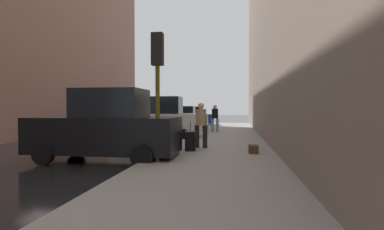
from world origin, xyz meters
The scene contains 12 objects.
ground_plane centered at (0.00, 0.00, 0.00)m, with size 120.00×120.00×0.00m, color black.
sidewalk centered at (6.00, 0.00, 0.07)m, with size 4.00×40.00×0.15m, color gray.
parked_black_suv centered at (2.65, -1.95, 1.03)m, with size 4.60×2.06×2.25m.
parked_white_van centered at (2.65, 4.46, 1.03)m, with size 4.65×2.17×2.25m.
parked_dark_green_sedan centered at (2.65, 10.32, 0.85)m, with size 4.25×2.15×1.79m.
parked_blue_sedan centered at (2.65, 15.92, 0.85)m, with size 4.25×2.15×1.79m.
fire_hydrant centered at (4.45, 5.21, 0.50)m, with size 0.42×0.22×0.70m.
traffic_light centered at (4.50, -2.70, 2.76)m, with size 0.32×0.32×3.60m.
pedestrian_in_tan_coat centered at (5.36, 0.41, 1.10)m, with size 0.52×0.46×1.71m.
pedestrian_in_jeans centered at (5.37, 8.27, 1.10)m, with size 0.53×0.47×1.71m.
rolling_suitcase centered at (5.08, -0.34, 0.49)m, with size 0.41×0.59×1.04m.
duffel_bag centered at (7.26, -0.70, 0.29)m, with size 0.32×0.44×0.28m.
Camera 1 is at (6.65, -10.86, 1.66)m, focal length 28.00 mm.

